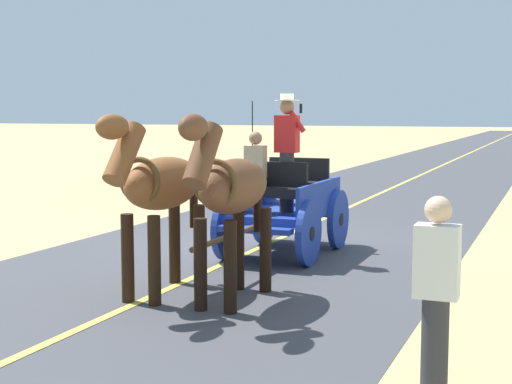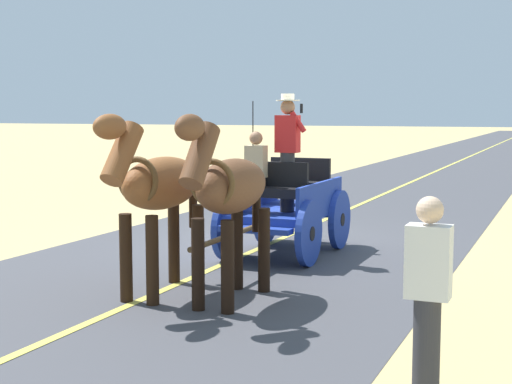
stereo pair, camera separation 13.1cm
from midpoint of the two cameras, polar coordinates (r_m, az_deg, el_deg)
ground_plane at (r=12.75m, az=0.74°, el=-3.95°), size 200.00×200.00×0.00m
road_surface at (r=12.75m, az=0.74°, el=-3.93°), size 6.40×160.00×0.01m
road_centre_stripe at (r=12.75m, az=0.74°, el=-3.91°), size 0.12×160.00×0.00m
horse_drawn_carriage at (r=11.66m, az=1.76°, el=-0.84°), size 1.42×4.50×2.50m
horse_near_side at (r=8.65m, az=-2.39°, el=0.10°), size 0.58×2.13×2.21m
horse_off_side at (r=9.08m, az=-7.78°, el=0.33°), size 0.61×2.13×2.21m
pedestrian_walking at (r=5.67m, az=12.89°, el=-7.96°), size 0.32×0.20×1.63m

